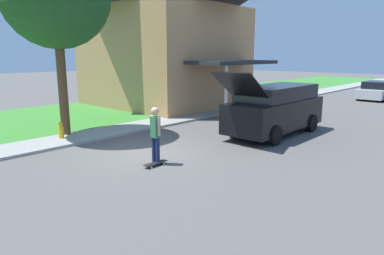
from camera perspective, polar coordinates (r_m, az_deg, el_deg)
The scene contains 9 objects.
ground_plane at distance 11.82m, azimuth -7.05°, elevation -4.14°, with size 120.00×120.00×0.00m, color #54514F.
lawn at distance 21.60m, azimuth -8.77°, elevation 3.23°, with size 10.00×80.00×0.08m.
sidewalk at distance 18.41m, azimuth -0.14°, elevation 1.90°, with size 1.80×80.00×0.10m.
house at distance 23.10m, azimuth -4.66°, elevation 15.49°, with size 11.59×8.65×8.91m.
suv_parked at distance 14.62m, azimuth 13.75°, elevation 3.07°, with size 2.06×5.84×2.71m.
car_down_street at distance 29.48m, azimuth 28.43°, elevation 5.41°, with size 1.94×4.54×1.36m.
skateboarder at distance 10.29m, azimuth -6.12°, elevation -0.88°, with size 0.41×0.23×1.76m.
skateboard at distance 10.38m, azimuth -6.08°, elevation -5.92°, with size 0.23×0.81×0.10m.
fire_hydrant at distance 14.21m, azimuth -21.01°, elevation -0.42°, with size 0.20×0.20×0.64m.
Camera 1 is at (8.69, -7.33, 3.25)m, focal length 32.00 mm.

